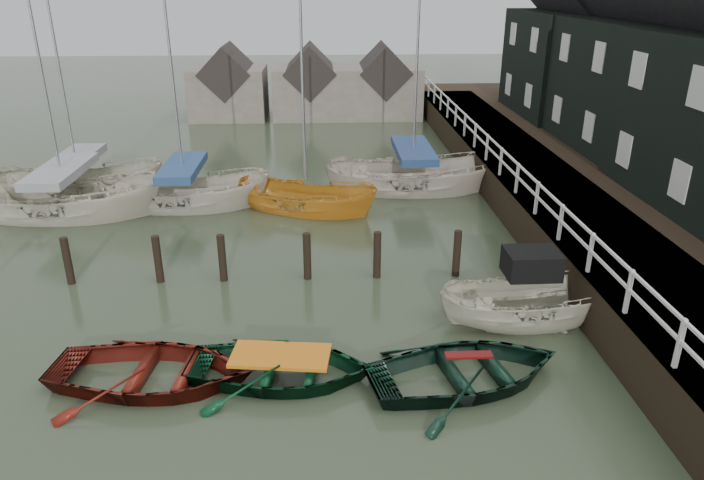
{
  "coord_description": "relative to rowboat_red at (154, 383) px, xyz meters",
  "views": [
    {
      "loc": [
        1.71,
        -13.3,
        8.02
      ],
      "look_at": [
        2.45,
        2.47,
        1.4
      ],
      "focal_mm": 32.0,
      "sensor_mm": 36.0,
      "label": 1
    }
  ],
  "objects": [
    {
      "name": "rowboat_green",
      "position": [
        2.72,
        0.05,
        0.0
      ],
      "size": [
        4.36,
        3.35,
        0.84
      ],
      "primitive_type": "imported",
      "rotation": [
        0.0,
        0.0,
        1.45
      ],
      "color": "#083118",
      "rests_on": "ground"
    },
    {
      "name": "motorboat",
      "position": [
        8.8,
        2.24,
        0.09
      ],
      "size": [
        4.59,
        1.78,
        2.72
      ],
      "rotation": [
        0.0,
        0.0,
        1.58
      ],
      "color": "beige",
      "rests_on": "ground"
    },
    {
      "name": "mooring_pilings",
      "position": [
        0.89,
        4.93,
        0.5
      ],
      "size": [
        13.72,
        0.22,
        1.8
      ],
      "color": "black",
      "rests_on": "ground"
    },
    {
      "name": "pier",
      "position": [
        11.48,
        11.93,
        0.71
      ],
      "size": [
        3.04,
        32.0,
        2.7
      ],
      "color": "black",
      "rests_on": "ground"
    },
    {
      "name": "sailboat_d",
      "position": [
        7.33,
        13.02,
        0.06
      ],
      "size": [
        7.28,
        3.21,
        13.32
      ],
      "rotation": [
        0.0,
        0.0,
        1.49
      ],
      "color": "beige",
      "rests_on": "ground"
    },
    {
      "name": "sailboat_c",
      "position": [
        3.04,
        10.82,
        0.02
      ],
      "size": [
        6.02,
        4.26,
        10.39
      ],
      "rotation": [
        0.0,
        0.0,
        1.15
      ],
      "color": "orange",
      "rests_on": "ground"
    },
    {
      "name": "ground",
      "position": [
        2.0,
        1.93,
        0.0
      ],
      "size": [
        120.0,
        120.0,
        0.0
      ],
      "primitive_type": "plane",
      "color": "#2A3320",
      "rests_on": "ground"
    },
    {
      "name": "rowboat_dkgreen",
      "position": [
        6.69,
        -0.28,
        0.0
      ],
      "size": [
        4.86,
        3.92,
        0.89
      ],
      "primitive_type": "imported",
      "rotation": [
        0.0,
        0.0,
        1.79
      ],
      "color": "black",
      "rests_on": "ground"
    },
    {
      "name": "sailboat_b",
      "position": [
        -1.55,
        11.46,
        0.06
      ],
      "size": [
        6.59,
        2.74,
        12.11
      ],
      "rotation": [
        0.0,
        0.0,
        1.52
      ],
      "color": "beige",
      "rests_on": "ground"
    },
    {
      "name": "sailboat_a",
      "position": [
        -5.68,
        10.65,
        0.06
      ],
      "size": [
        7.35,
        3.09,
        11.23
      ],
      "rotation": [
        0.0,
        0.0,
        1.52
      ],
      "color": "beige",
      "rests_on": "ground"
    },
    {
      "name": "land_strip",
      "position": [
        17.0,
        11.93,
        0.0
      ],
      "size": [
        14.0,
        38.0,
        1.5
      ],
      "primitive_type": "cube",
      "color": "black",
      "rests_on": "ground"
    },
    {
      "name": "far_sheds",
      "position": [
        2.83,
        27.93,
        1.86
      ],
      "size": [
        14.0,
        4.08,
        4.39
      ],
      "color": "#665B51",
      "rests_on": "ground"
    },
    {
      "name": "rowboat_red",
      "position": [
        0.0,
        0.0,
        0.0
      ],
      "size": [
        4.67,
        3.58,
        0.9
      ],
      "primitive_type": "imported",
      "rotation": [
        0.0,
        0.0,
        1.46
      ],
      "color": "#59140C",
      "rests_on": "ground"
    },
    {
      "name": "sailboat_e",
      "position": [
        -5.94,
        12.81,
        0.06
      ],
      "size": [
        6.72,
        2.76,
        10.99
      ],
      "rotation": [
        0.0,
        0.0,
        1.61
      ],
      "color": "beige",
      "rests_on": "ground"
    }
  ]
}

